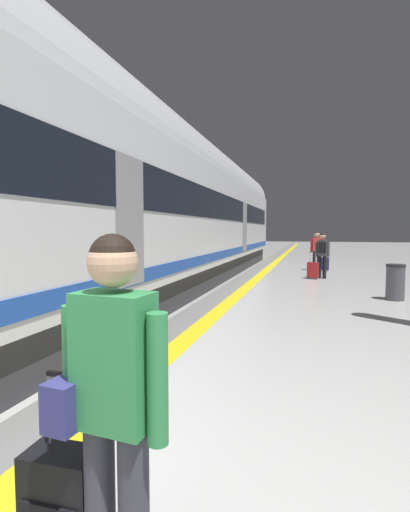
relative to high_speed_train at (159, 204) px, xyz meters
name	(u,v)px	position (x,y,z in m)	size (l,w,h in m)	color
safety_line_strip	(240,293)	(2.24, 0.51, -2.50)	(0.36, 80.00, 0.01)	yellow
tactile_edge_band	(226,292)	(1.85, 0.51, -2.50)	(0.75, 80.00, 0.01)	slate
high_speed_train	(159,204)	(0.00, 0.00, 0.00)	(2.94, 29.97, 4.97)	#38383D
traveller_foreground	(111,395)	(3.32, -8.46, -1.49)	(0.57, 0.30, 1.75)	#383842
rolling_suitcase_foreground	(63,507)	(2.99, -8.39, -2.15)	(0.38, 0.24, 1.03)	black
passenger_near	(322,252)	(4.53, 4.47, -1.51)	(0.52, 0.33, 1.67)	black
suitcase_near	(313,270)	(4.22, 4.24, -2.17)	(0.43, 0.32, 1.00)	#A51E1E
passenger_mid	(317,248)	(4.36, 7.25, -1.51)	(0.53, 0.24, 1.72)	black
suitcase_mid	(324,264)	(4.68, 7.15, -2.18)	(0.41, 0.28, 0.59)	#19234C
waste_bin	(395,282)	(6.22, 0.48, -2.04)	(0.46, 0.46, 0.91)	#4C4C51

